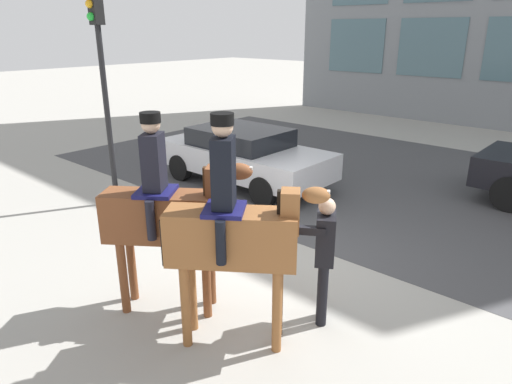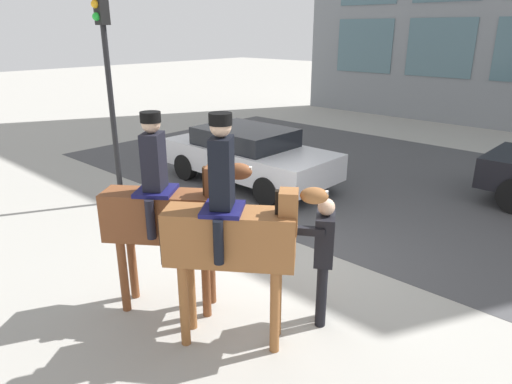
# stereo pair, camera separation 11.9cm
# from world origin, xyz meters

# --- Properties ---
(ground_plane) EXTENTS (80.00, 80.00, 0.00)m
(ground_plane) POSITION_xyz_m (0.00, 0.00, 0.00)
(ground_plane) COLOR #9E9B93
(road_surface) EXTENTS (18.24, 8.50, 0.01)m
(road_surface) POSITION_xyz_m (0.00, 4.75, 0.00)
(road_surface) COLOR #444447
(road_surface) RESTS_ON ground_plane
(mounted_horse_lead) EXTENTS (1.68, 1.34, 2.58)m
(mounted_horse_lead) POSITION_xyz_m (-0.45, -2.13, 1.36)
(mounted_horse_lead) COLOR brown
(mounted_horse_lead) RESTS_ON ground_plane
(mounted_horse_companion) EXTENTS (1.61, 1.28, 2.68)m
(mounted_horse_companion) POSITION_xyz_m (0.63, -2.06, 1.39)
(mounted_horse_companion) COLOR brown
(mounted_horse_companion) RESTS_ON ground_plane
(pedestrian_bystander) EXTENTS (0.72, 0.78, 1.64)m
(pedestrian_bystander) POSITION_xyz_m (1.18, -1.10, 0.97)
(pedestrian_bystander) COLOR black
(pedestrian_bystander) RESTS_ON ground_plane
(street_car_near_lane) EXTENTS (4.25, 1.89, 1.31)m
(street_car_near_lane) POSITION_xyz_m (-3.28, 2.31, 0.70)
(street_car_near_lane) COLOR silver
(street_car_near_lane) RESTS_ON ground_plane
(traffic_light) EXTENTS (0.24, 0.29, 4.26)m
(traffic_light) POSITION_xyz_m (-4.39, -0.46, 2.84)
(traffic_light) COLOR black
(traffic_light) RESTS_ON ground_plane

